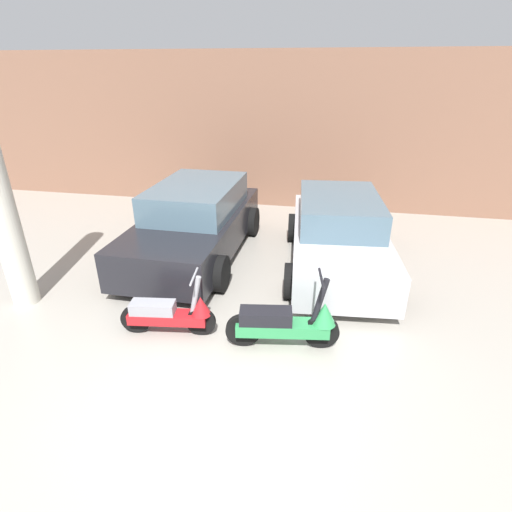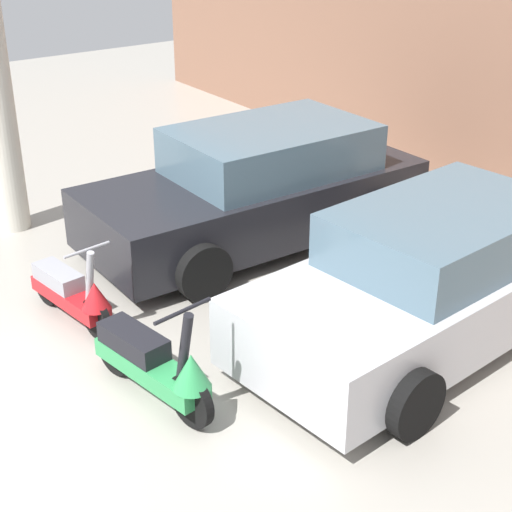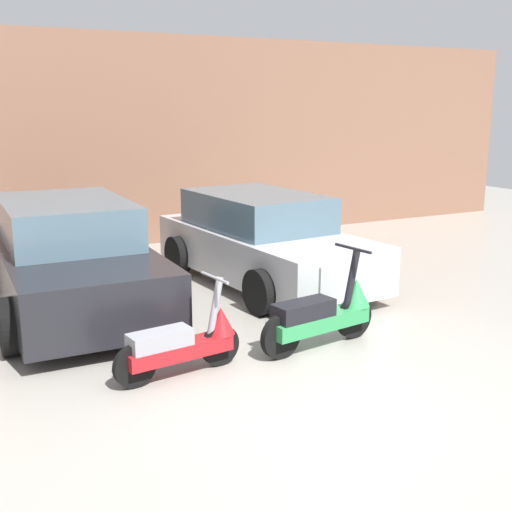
{
  "view_description": "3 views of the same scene",
  "coord_description": "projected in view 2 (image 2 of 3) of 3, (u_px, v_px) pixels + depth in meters",
  "views": [
    {
      "loc": [
        1.12,
        -3.42,
        3.63
      ],
      "look_at": [
        -0.01,
        2.37,
        0.84
      ],
      "focal_mm": 28.0,
      "sensor_mm": 36.0,
      "label": 1
    },
    {
      "loc": [
        5.88,
        -1.43,
        4.28
      ],
      "look_at": [
        0.18,
        2.67,
        0.85
      ],
      "focal_mm": 55.0,
      "sensor_mm": 36.0,
      "label": 2
    },
    {
      "loc": [
        -3.21,
        -4.65,
        2.72
      ],
      "look_at": [
        0.3,
        2.23,
        0.9
      ],
      "focal_mm": 45.0,
      "sensor_mm": 36.0,
      "label": 3
    }
  ],
  "objects": [
    {
      "name": "scooter_front_left",
      "position": [
        73.0,
        293.0,
        8.16
      ],
      "size": [
        1.42,
        0.53,
        1.0
      ],
      "rotation": [
        0.0,
        0.0,
        0.13
      ],
      "color": "black",
      "rests_on": "ground_plane"
    },
    {
      "name": "car_rear_left",
      "position": [
        258.0,
        188.0,
        9.89
      ],
      "size": [
        2.15,
        4.37,
        1.48
      ],
      "rotation": [
        0.0,
        0.0,
        -1.58
      ],
      "color": "black",
      "rests_on": "ground_plane"
    },
    {
      "name": "scooter_front_right",
      "position": [
        155.0,
        363.0,
        6.9
      ],
      "size": [
        1.6,
        0.61,
        1.12
      ],
      "rotation": [
        0.0,
        0.0,
        0.15
      ],
      "color": "black",
      "rests_on": "ground_plane"
    },
    {
      "name": "car_rear_center",
      "position": [
        431.0,
        279.0,
        7.76
      ],
      "size": [
        2.27,
        4.24,
        1.39
      ],
      "rotation": [
        0.0,
        0.0,
        -1.48
      ],
      "color": "#B7B7BC",
      "rests_on": "ground_plane"
    }
  ]
}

